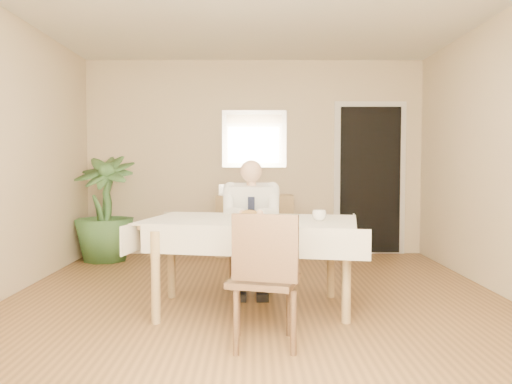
{
  "coord_description": "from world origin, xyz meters",
  "views": [
    {
      "loc": [
        -0.04,
        -4.22,
        1.19
      ],
      "look_at": [
        0.0,
        0.35,
        0.95
      ],
      "focal_mm": 35.0,
      "sensor_mm": 36.0,
      "label": 1
    }
  ],
  "objects_px": {
    "seated_man": "(251,219)",
    "coffee_mug": "(319,215)",
    "potted_palm": "(105,208)",
    "chair_near": "(264,273)",
    "sideboard": "(254,226)",
    "dining_table": "(251,229)",
    "chair_far": "(251,233)"
  },
  "relations": [
    {
      "from": "sideboard",
      "to": "potted_palm",
      "type": "relative_size",
      "value": 0.76
    },
    {
      "from": "dining_table",
      "to": "chair_near",
      "type": "relative_size",
      "value": 2.14
    },
    {
      "from": "chair_near",
      "to": "chair_far",
      "type": "bearing_deg",
      "value": 108.26
    },
    {
      "from": "dining_table",
      "to": "chair_near",
      "type": "height_order",
      "value": "chair_near"
    },
    {
      "from": "seated_man",
      "to": "sideboard",
      "type": "distance_m",
      "value": 1.89
    },
    {
      "from": "chair_near",
      "to": "sideboard",
      "type": "height_order",
      "value": "chair_near"
    },
    {
      "from": "seated_man",
      "to": "coffee_mug",
      "type": "distance_m",
      "value": 0.92
    },
    {
      "from": "chair_near",
      "to": "sideboard",
      "type": "distance_m",
      "value": 3.37
    },
    {
      "from": "sideboard",
      "to": "coffee_mug",
      "type": "bearing_deg",
      "value": -79.58
    },
    {
      "from": "coffee_mug",
      "to": "potted_palm",
      "type": "distance_m",
      "value": 3.3
    },
    {
      "from": "coffee_mug",
      "to": "chair_near",
      "type": "bearing_deg",
      "value": -120.83
    },
    {
      "from": "coffee_mug",
      "to": "potted_palm",
      "type": "xyz_separation_m",
      "value": [
        -2.38,
        2.28,
        -0.14
      ]
    },
    {
      "from": "dining_table",
      "to": "sideboard",
      "type": "height_order",
      "value": "sideboard"
    },
    {
      "from": "potted_palm",
      "to": "sideboard",
      "type": "bearing_deg",
      "value": 9.71
    },
    {
      "from": "seated_man",
      "to": "coffee_mug",
      "type": "bearing_deg",
      "value": -53.81
    },
    {
      "from": "chair_far",
      "to": "chair_near",
      "type": "xyz_separation_m",
      "value": [
        0.09,
        -1.79,
        -0.02
      ]
    },
    {
      "from": "chair_near",
      "to": "sideboard",
      "type": "bearing_deg",
      "value": 106.31
    },
    {
      "from": "seated_man",
      "to": "coffee_mug",
      "type": "xyz_separation_m",
      "value": [
        0.54,
        -0.74,
        0.1
      ]
    },
    {
      "from": "chair_near",
      "to": "coffee_mug",
      "type": "xyz_separation_m",
      "value": [
        0.46,
        0.76,
        0.29
      ]
    },
    {
      "from": "chair_far",
      "to": "chair_near",
      "type": "relative_size",
      "value": 1.04
    },
    {
      "from": "seated_man",
      "to": "sideboard",
      "type": "height_order",
      "value": "seated_man"
    },
    {
      "from": "coffee_mug",
      "to": "seated_man",
      "type": "bearing_deg",
      "value": 126.19
    },
    {
      "from": "dining_table",
      "to": "chair_near",
      "type": "distance_m",
      "value": 0.93
    },
    {
      "from": "chair_near",
      "to": "potted_palm",
      "type": "distance_m",
      "value": 3.6
    },
    {
      "from": "coffee_mug",
      "to": "potted_palm",
      "type": "bearing_deg",
      "value": 136.15
    },
    {
      "from": "chair_near",
      "to": "seated_man",
      "type": "bearing_deg",
      "value": 108.79
    },
    {
      "from": "coffee_mug",
      "to": "sideboard",
      "type": "distance_m",
      "value": 2.68
    },
    {
      "from": "chair_far",
      "to": "sideboard",
      "type": "xyz_separation_m",
      "value": [
        0.04,
        1.57,
        -0.12
      ]
    },
    {
      "from": "chair_near",
      "to": "coffee_mug",
      "type": "height_order",
      "value": "chair_near"
    },
    {
      "from": "dining_table",
      "to": "coffee_mug",
      "type": "bearing_deg",
      "value": -3.99
    },
    {
      "from": "chair_near",
      "to": "potted_palm",
      "type": "bearing_deg",
      "value": 137.73
    },
    {
      "from": "chair_far",
      "to": "sideboard",
      "type": "bearing_deg",
      "value": 83.38
    }
  ]
}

